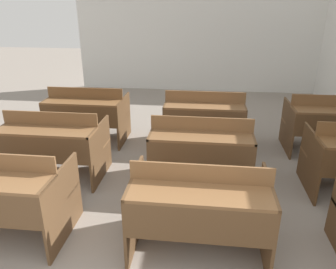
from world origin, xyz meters
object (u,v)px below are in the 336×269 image
object	(u,v)px
bench_third_center	(204,118)
bench_third_right	(330,123)
bench_second_left	(54,143)
bench_third_left	(87,113)
bench_front_center	(199,207)
bench_second_center	(201,150)
bench_front_left	(0,193)

from	to	relation	value
bench_third_center	bench_third_right	world-z (taller)	same
bench_second_left	bench_third_left	xyz separation A→B (m)	(0.01, 1.22, 0.00)
bench_front_center	bench_third_left	world-z (taller)	same
bench_third_right	bench_front_center	bearing A→B (deg)	-128.10
bench_second_center	bench_second_left	bearing A→B (deg)	-179.20
bench_front_center	bench_third_right	world-z (taller)	same
bench_third_center	bench_third_right	bearing A→B (deg)	0.04
bench_front_center	bench_third_left	size ratio (longest dim) A/B	1.00
bench_third_left	bench_third_right	world-z (taller)	same
bench_front_left	bench_front_center	size ratio (longest dim) A/B	1.00
bench_front_center	bench_third_right	distance (m)	3.05
bench_front_center	bench_third_left	bearing A→B (deg)	128.13
bench_second_left	bench_third_right	size ratio (longest dim) A/B	1.00
bench_second_left	bench_second_center	bearing A→B (deg)	0.80
bench_second_left	bench_second_center	xyz separation A→B (m)	(1.87, 0.03, 0.00)
bench_second_center	bench_third_right	world-z (taller)	same
bench_second_left	bench_third_center	distance (m)	2.25
bench_second_center	bench_third_left	size ratio (longest dim) A/B	1.00
bench_second_center	bench_third_right	size ratio (longest dim) A/B	1.00
bench_third_center	bench_third_right	size ratio (longest dim) A/B	1.00
bench_second_left	bench_third_left	world-z (taller)	same
bench_second_left	bench_second_center	distance (m)	1.87
bench_third_center	bench_third_right	distance (m)	1.87
bench_front_left	bench_second_center	size ratio (longest dim) A/B	1.00
bench_third_left	bench_third_center	bearing A→B (deg)	-0.17
bench_second_center	bench_third_right	bearing A→B (deg)	32.12
bench_second_center	bench_third_left	world-z (taller)	same
bench_front_center	bench_second_left	size ratio (longest dim) A/B	1.00
bench_second_left	bench_third_right	distance (m)	3.96
bench_front_center	bench_second_center	xyz separation A→B (m)	(-0.02, 1.21, 0.00)
bench_front_left	bench_second_center	distance (m)	2.23
bench_front_left	bench_third_right	size ratio (longest dim) A/B	1.00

